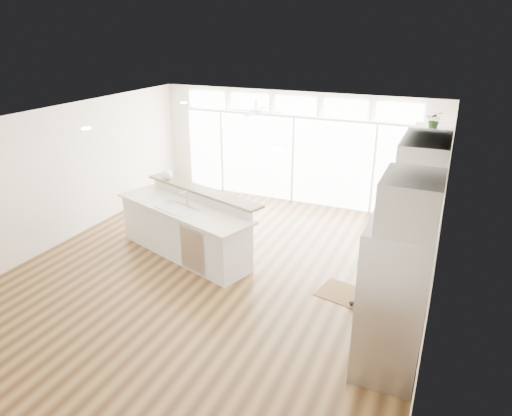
% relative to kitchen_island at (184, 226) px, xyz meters
% --- Properties ---
extents(floor, '(7.00, 8.00, 0.02)m').
position_rel_kitchen_island_xyz_m(floor, '(0.92, -0.35, -0.61)').
color(floor, '#442C15').
rests_on(floor, ground).
extents(ceiling, '(7.00, 8.00, 0.02)m').
position_rel_kitchen_island_xyz_m(ceiling, '(0.92, -0.35, 2.10)').
color(ceiling, white).
rests_on(ceiling, wall_back).
extents(wall_back, '(7.00, 0.04, 2.70)m').
position_rel_kitchen_island_xyz_m(wall_back, '(0.92, 3.65, 0.75)').
color(wall_back, beige).
rests_on(wall_back, floor).
extents(wall_front, '(7.00, 0.04, 2.70)m').
position_rel_kitchen_island_xyz_m(wall_front, '(0.92, -4.35, 0.75)').
color(wall_front, beige).
rests_on(wall_front, floor).
extents(wall_left, '(0.04, 8.00, 2.70)m').
position_rel_kitchen_island_xyz_m(wall_left, '(-2.58, -0.35, 0.75)').
color(wall_left, beige).
rests_on(wall_left, floor).
extents(wall_right, '(0.04, 8.00, 2.70)m').
position_rel_kitchen_island_xyz_m(wall_right, '(4.42, -0.35, 0.75)').
color(wall_right, beige).
rests_on(wall_right, floor).
extents(glass_wall, '(5.80, 0.06, 2.08)m').
position_rel_kitchen_island_xyz_m(glass_wall, '(0.92, 3.59, 0.45)').
color(glass_wall, white).
rests_on(glass_wall, wall_back).
extents(transom_row, '(5.90, 0.06, 0.40)m').
position_rel_kitchen_island_xyz_m(transom_row, '(0.92, 3.59, 1.78)').
color(transom_row, white).
rests_on(transom_row, wall_back).
extents(desk_window, '(0.04, 0.85, 0.85)m').
position_rel_kitchen_island_xyz_m(desk_window, '(4.38, -0.05, 0.95)').
color(desk_window, silver).
rests_on(desk_window, wall_right).
extents(ceiling_fan, '(1.16, 1.16, 0.32)m').
position_rel_kitchen_island_xyz_m(ceiling_fan, '(0.42, 2.45, 1.88)').
color(ceiling_fan, white).
rests_on(ceiling_fan, ceiling).
extents(recessed_lights, '(3.40, 3.00, 0.02)m').
position_rel_kitchen_island_xyz_m(recessed_lights, '(0.92, -0.15, 2.08)').
color(recessed_lights, white).
rests_on(recessed_lights, ceiling).
extents(oven_cabinet, '(0.64, 1.20, 2.50)m').
position_rel_kitchen_island_xyz_m(oven_cabinet, '(4.09, 1.45, 0.65)').
color(oven_cabinet, silver).
rests_on(oven_cabinet, floor).
extents(desk_nook, '(0.72, 1.30, 0.76)m').
position_rel_kitchen_island_xyz_m(desk_nook, '(4.05, -0.05, -0.22)').
color(desk_nook, silver).
rests_on(desk_nook, floor).
extents(upper_cabinets, '(0.64, 1.30, 0.64)m').
position_rel_kitchen_island_xyz_m(upper_cabinets, '(4.09, -0.05, 1.75)').
color(upper_cabinets, silver).
rests_on(upper_cabinets, wall_right).
extents(refrigerator, '(0.76, 0.90, 2.00)m').
position_rel_kitchen_island_xyz_m(refrigerator, '(4.03, -1.70, 0.40)').
color(refrigerator, '#B0AFB4').
rests_on(refrigerator, floor).
extents(fridge_cabinet, '(0.64, 0.90, 0.60)m').
position_rel_kitchen_island_xyz_m(fridge_cabinet, '(4.09, -1.70, 1.70)').
color(fridge_cabinet, silver).
rests_on(fridge_cabinet, wall_right).
extents(framed_photos, '(0.06, 0.22, 0.80)m').
position_rel_kitchen_island_xyz_m(framed_photos, '(4.38, 0.57, 0.80)').
color(framed_photos, black).
rests_on(framed_photos, wall_right).
extents(kitchen_island, '(3.23, 2.04, 1.20)m').
position_rel_kitchen_island_xyz_m(kitchen_island, '(0.00, 0.00, 0.00)').
color(kitchen_island, silver).
rests_on(kitchen_island, floor).
extents(rug, '(1.01, 0.82, 0.01)m').
position_rel_kitchen_island_xyz_m(rug, '(3.19, -0.18, -0.60)').
color(rug, '#3D2713').
rests_on(rug, floor).
extents(office_chair, '(0.70, 0.67, 1.11)m').
position_rel_kitchen_island_xyz_m(office_chair, '(3.63, -0.39, -0.05)').
color(office_chair, black).
rests_on(office_chair, floor).
extents(fishbowl, '(0.26, 0.26, 0.21)m').
position_rel_kitchen_island_xyz_m(fishbowl, '(-0.77, 0.68, 0.71)').
color(fishbowl, silver).
rests_on(fishbowl, kitchen_island).
extents(monitor, '(0.09, 0.45, 0.37)m').
position_rel_kitchen_island_xyz_m(monitor, '(3.97, -0.05, 0.35)').
color(monitor, black).
rests_on(monitor, desk_nook).
extents(keyboard, '(0.15, 0.30, 0.01)m').
position_rel_kitchen_island_xyz_m(keyboard, '(3.80, -0.05, 0.17)').
color(keyboard, silver).
rests_on(keyboard, desk_nook).
extents(potted_plant, '(0.29, 0.32, 0.23)m').
position_rel_kitchen_island_xyz_m(potted_plant, '(4.09, 1.45, 2.02)').
color(potted_plant, '#355E28').
rests_on(potted_plant, oven_cabinet).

